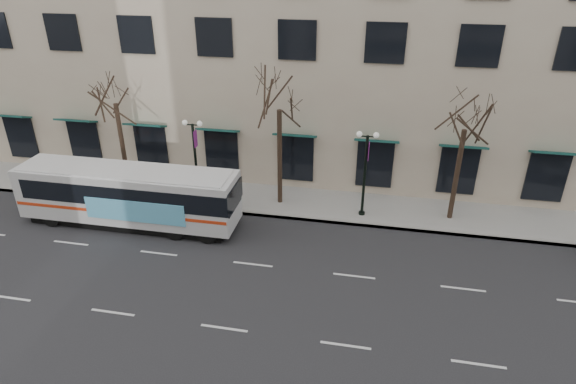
% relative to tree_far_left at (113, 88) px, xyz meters
% --- Properties ---
extents(ground, '(160.00, 160.00, 0.00)m').
position_rel_tree_far_left_xyz_m(ground, '(10.00, -8.80, -6.70)').
color(ground, black).
rests_on(ground, ground).
extents(sidewalk_far, '(80.00, 4.00, 0.15)m').
position_rel_tree_far_left_xyz_m(sidewalk_far, '(15.00, 0.20, -6.62)').
color(sidewalk_far, gray).
rests_on(sidewalk_far, ground).
extents(tree_far_left, '(3.60, 3.60, 8.34)m').
position_rel_tree_far_left_xyz_m(tree_far_left, '(0.00, 0.00, 0.00)').
color(tree_far_left, black).
rests_on(tree_far_left, ground).
extents(tree_far_mid, '(3.60, 3.60, 8.55)m').
position_rel_tree_far_left_xyz_m(tree_far_mid, '(10.00, 0.00, 0.21)').
color(tree_far_mid, black).
rests_on(tree_far_mid, ground).
extents(tree_far_right, '(3.60, 3.60, 8.06)m').
position_rel_tree_far_left_xyz_m(tree_far_right, '(20.00, 0.00, -0.28)').
color(tree_far_right, black).
rests_on(tree_far_right, ground).
extents(lamp_post_left, '(1.22, 0.45, 5.21)m').
position_rel_tree_far_left_xyz_m(lamp_post_left, '(5.01, -0.60, -3.75)').
color(lamp_post_left, black).
rests_on(lamp_post_left, ground).
extents(lamp_post_right, '(1.22, 0.45, 5.21)m').
position_rel_tree_far_left_xyz_m(lamp_post_right, '(15.01, -0.60, -3.75)').
color(lamp_post_right, black).
rests_on(lamp_post_right, ground).
extents(city_bus, '(12.33, 2.75, 3.34)m').
position_rel_tree_far_left_xyz_m(city_bus, '(2.32, -3.89, -4.87)').
color(city_bus, silver).
rests_on(city_bus, ground).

